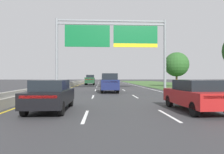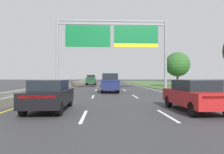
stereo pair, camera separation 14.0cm
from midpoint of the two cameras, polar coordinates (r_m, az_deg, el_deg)
name	(u,v)px [view 1 (the left image)]	position (r m, az deg, el deg)	size (l,w,h in m)	color
ground_plane	(108,88)	(33.64, -1.26, -2.93)	(220.00, 220.00, 0.00)	#333335
lane_striping	(108,88)	(33.18, -1.23, -2.97)	(11.96, 106.00, 0.01)	white
grass_verge_right	(192,87)	(36.84, 21.01, -2.66)	(14.00, 110.00, 0.02)	#3D602D
median_barrier_concrete	(67,85)	(34.05, -12.44, -2.30)	(0.60, 110.00, 0.85)	#99968E
overhead_sign_gantry	(112,39)	(28.34, -0.25, 10.33)	(15.06, 0.42, 9.58)	gray
pickup_truck_darkgreen	(90,80)	(45.60, -6.16, -0.81)	(2.01, 5.40, 2.20)	#193D23
car_red_right_lane_sedan	(195,95)	(11.30, 21.71, -4.59)	(1.95, 4.45, 1.57)	maroon
car_grey_centre_lane_sedan	(106,81)	(46.40, -1.82, -1.12)	(1.91, 4.44, 1.57)	slate
car_black_left_lane_sedan	(51,95)	(11.09, -16.86, -4.67)	(1.83, 4.40, 1.57)	black
car_navy_centre_lane_suv	(109,83)	(23.07, -0.96, -1.55)	(1.95, 4.72, 2.11)	#161E47
roadside_tree_mid	(177,64)	(38.30, 17.30, 3.32)	(4.31, 4.31, 6.10)	#4C3823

